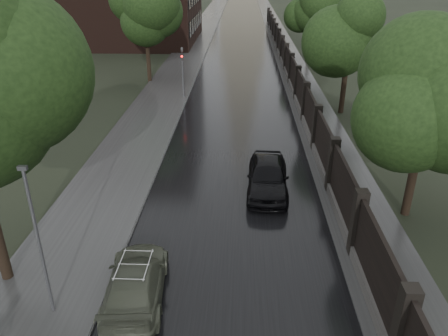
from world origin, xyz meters
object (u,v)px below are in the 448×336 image
volga_sedan (136,282)px  tree_right_c (312,13)px  tree_left_far (146,21)px  car_right_near (268,176)px  tree_right_b (349,42)px  traffic_light (183,68)px  tree_right_a (428,104)px  lamp_post (39,243)px

volga_sedan → tree_right_c: bearing=-110.4°
tree_left_far → car_right_near: (9.60, -20.19, -4.44)m
tree_right_b → car_right_near: size_ratio=1.49×
tree_right_c → volga_sedan: 39.35m
tree_right_c → volga_sedan: tree_right_c is taller
tree_right_b → traffic_light: (-11.80, 2.99, -2.55)m
tree_right_b → traffic_light: bearing=165.8°
tree_right_a → volga_sedan: (-10.47, -5.68, -4.30)m
tree_right_b → traffic_light: 12.44m
tree_right_c → lamp_post: (-12.90, -38.50, -2.28)m
tree_right_a → tree_right_c: bearing=90.0°
tree_right_b → lamp_post: size_ratio=1.37×
volga_sedan → car_right_near: bearing=-126.3°
traffic_light → tree_right_b: bearing=-14.2°
tree_right_c → car_right_near: tree_right_c is taller
lamp_post → tree_right_b: bearing=57.8°
tree_right_b → volga_sedan: (-10.47, -19.68, -4.30)m
tree_left_far → volga_sedan: (5.03, -27.68, -4.59)m
car_right_near → tree_right_b: bearing=66.8°
tree_left_far → volga_sedan: size_ratio=1.64×
tree_right_b → lamp_post: tree_right_b is taller
lamp_post → volga_sedan: bearing=18.6°
tree_left_far → traffic_light: bearing=-53.5°
tree_left_far → tree_right_b: 17.45m
tree_right_a → lamp_post: tree_right_a is taller
tree_left_far → volga_sedan: 28.51m
volga_sedan → car_right_near: (4.57, 7.50, 0.15)m
traffic_light → volga_sedan: (1.33, -22.68, -1.74)m
car_right_near → lamp_post: bearing=-127.5°
tree_right_b → lamp_post: (-12.90, -20.50, -2.28)m
traffic_light → lamp_post: bearing=-92.7°
tree_right_c → volga_sedan: (-10.47, -37.68, -4.30)m
tree_right_c → lamp_post: size_ratio=1.37×
tree_right_a → lamp_post: (-12.90, -6.50, -2.28)m
tree_left_far → volga_sedan: tree_left_far is taller
tree_right_a → volga_sedan: bearing=-151.5°
tree_right_a → tree_right_b: bearing=90.0°
tree_right_a → car_right_near: (-5.90, 1.81, -4.15)m
tree_right_c → tree_left_far: bearing=-147.2°
tree_left_far → traffic_light: (3.70, -5.01, -2.84)m
tree_right_b → lamp_post: 24.33m
tree_left_far → lamp_post: tree_left_far is taller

